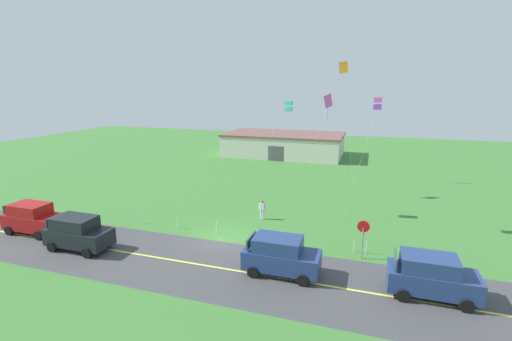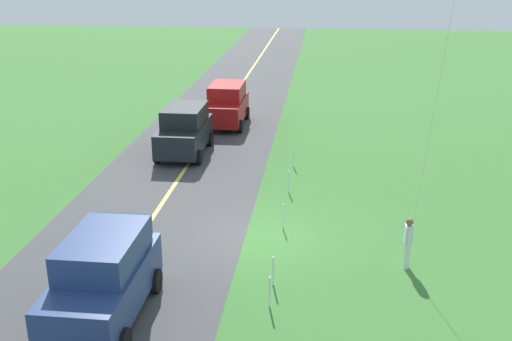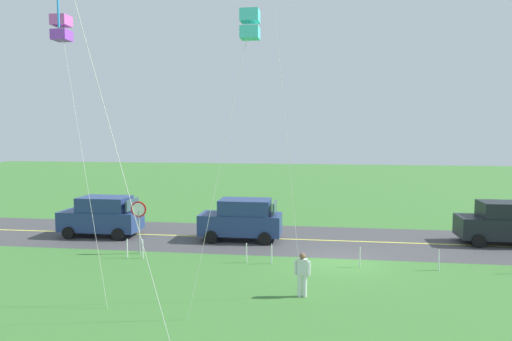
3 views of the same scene
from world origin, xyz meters
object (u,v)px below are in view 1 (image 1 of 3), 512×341
(person_adult_near, at_px, (262,209))
(car_parked_east_near, at_px, (431,276))
(car_parked_west_far, at_px, (33,218))
(car_parked_west_near, at_px, (78,233))
(kite_green_far, at_px, (344,70))
(kite_blue_mid, at_px, (289,106))
(kite_pink_drift, at_px, (378,104))
(warehouse_distant, at_px, (284,144))
(kite_yellow_high, at_px, (328,103))
(car_suv_foreground, at_px, (280,255))
(stop_sign, at_px, (363,232))

(person_adult_near, bearing_deg, car_parked_east_near, -10.94)
(car_parked_west_far, height_order, car_parked_west_near, same)
(car_parked_west_near, xyz_separation_m, kite_green_far, (14.92, 23.77, 11.28))
(kite_blue_mid, relative_size, kite_pink_drift, 0.96)
(person_adult_near, distance_m, warehouse_distant, 28.67)
(car_parked_west_far, bearing_deg, kite_pink_drift, 20.27)
(kite_yellow_high, bearing_deg, kite_blue_mid, -110.52)
(kite_green_far, bearing_deg, car_parked_west_far, -131.83)
(kite_blue_mid, distance_m, kite_green_far, 13.40)
(kite_pink_drift, xyz_separation_m, warehouse_distant, (-13.35, 27.33, -7.72))
(car_suv_foreground, xyz_separation_m, stop_sign, (4.47, 3.38, 0.65))
(car_parked_east_near, xyz_separation_m, car_parked_west_near, (-21.70, -1.13, 0.00))
(car_parked_west_near, height_order, kite_yellow_high, kite_yellow_high)
(kite_green_far, bearing_deg, warehouse_distant, 125.78)
(car_parked_west_far, distance_m, kite_pink_drift, 26.75)
(car_parked_east_near, xyz_separation_m, warehouse_distant, (-16.52, 36.15, 0.60))
(kite_pink_drift, bearing_deg, stop_sign, -93.47)
(car_parked_west_far, bearing_deg, kite_green_far, 48.17)
(stop_sign, height_order, kite_blue_mid, kite_blue_mid)
(car_parked_west_far, distance_m, person_adult_near, 17.39)
(car_suv_foreground, xyz_separation_m, kite_yellow_high, (0.37, 16.50, 8.02))
(stop_sign, bearing_deg, warehouse_distant, 111.58)
(car_parked_east_near, bearing_deg, car_parked_west_far, 179.96)
(car_parked_east_near, bearing_deg, warehouse_distant, 114.57)
(person_adult_near, xyz_separation_m, kite_green_far, (4.76, 14.70, 11.57))
(kite_yellow_high, bearing_deg, car_parked_west_far, -139.90)
(car_parked_west_near, bearing_deg, person_adult_near, 41.75)
(car_parked_east_near, height_order, kite_green_far, kite_green_far)
(person_adult_near, distance_m, kite_pink_drift, 12.05)
(stop_sign, distance_m, warehouse_distant, 35.39)
(car_suv_foreground, height_order, car_parked_west_near, same)
(car_parked_west_far, relative_size, kite_pink_drift, 0.44)
(car_parked_east_near, height_order, kite_pink_drift, kite_pink_drift)
(car_parked_west_near, bearing_deg, kite_yellow_high, 51.15)
(car_parked_east_near, xyz_separation_m, kite_pink_drift, (-3.17, 8.83, 8.32))
(kite_green_far, relative_size, kite_pink_drift, 1.35)
(kite_blue_mid, height_order, warehouse_distant, kite_blue_mid)
(car_parked_east_near, relative_size, stop_sign, 1.72)
(car_parked_west_far, height_order, car_parked_east_near, same)
(car_suv_foreground, distance_m, kite_blue_mid, 13.08)
(kite_blue_mid, height_order, kite_green_far, kite_green_far)
(stop_sign, height_order, warehouse_distant, warehouse_distant)
(kite_blue_mid, relative_size, kite_yellow_high, 0.95)
(car_suv_foreground, relative_size, car_parked_west_near, 1.00)
(car_parked_west_far, distance_m, stop_sign, 23.74)
(car_parked_west_far, distance_m, car_parked_west_near, 5.44)
(warehouse_distant, bearing_deg, kite_yellow_high, -65.74)
(car_suv_foreground, height_order, car_parked_west_far, same)
(car_parked_west_near, height_order, warehouse_distant, warehouse_distant)
(car_parked_east_near, xyz_separation_m, kite_blue_mid, (-9.98, 10.05, 7.96))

